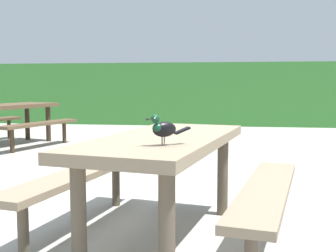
{
  "coord_description": "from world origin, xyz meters",
  "views": [
    {
      "loc": [
        0.49,
        -3.12,
        1.1
      ],
      "look_at": [
        0.12,
        -0.56,
        0.84
      ],
      "focal_mm": 45.04,
      "sensor_mm": 36.0,
      "label": 1
    }
  ],
  "objects": [
    {
      "name": "ground_plane",
      "position": [
        0.0,
        0.0,
        0.0
      ],
      "size": [
        60.0,
        60.0,
        0.0
      ],
      "primitive_type": "plane",
      "color": "#A3A099"
    },
    {
      "name": "hedge_wall",
      "position": [
        0.0,
        8.57,
        0.83
      ],
      "size": [
        28.0,
        1.3,
        1.67
      ],
      "primitive_type": "cube",
      "color": "#387A33",
      "rests_on": "ground"
    },
    {
      "name": "picnic_table_foreground",
      "position": [
        0.05,
        -0.25,
        0.56
      ],
      "size": [
        1.98,
        2.0,
        0.74
      ],
      "color": "#84725B",
      "rests_on": "ground"
    },
    {
      "name": "bird_grackle",
      "position": [
        0.11,
        -0.72,
        0.84
      ],
      "size": [
        0.24,
        0.19,
        0.18
      ],
      "color": "black",
      "rests_on": "picnic_table_foreground"
    },
    {
      "name": "picnic_table_mid_left",
      "position": [
        -3.42,
        3.96,
        0.56
      ],
      "size": [
        2.11,
        2.13,
        0.74
      ],
      "color": "brown",
      "rests_on": "ground"
    }
  ]
}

